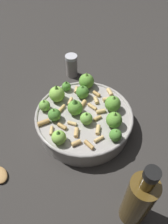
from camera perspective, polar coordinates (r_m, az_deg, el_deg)
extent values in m
plane|color=#2D2B28|center=(0.65, 0.00, -3.91)|extent=(2.40, 2.40, 0.00)
cylinder|color=#9E9993|center=(0.63, 0.00, -2.33)|extent=(0.27, 0.27, 0.06)
torus|color=#9E9993|center=(0.61, 0.00, -0.62)|extent=(0.28, 0.28, 0.01)
sphere|color=#609E38|center=(0.61, 7.68, 2.21)|extent=(0.05, 0.05, 0.05)
cone|color=#75B247|center=(0.60, 7.90, 3.71)|extent=(0.02, 0.02, 0.02)
sphere|color=#4C8933|center=(0.55, 8.41, -6.12)|extent=(0.03, 0.03, 0.03)
cone|color=#609E38|center=(0.54, 8.59, -5.18)|extent=(0.01, 0.01, 0.01)
sphere|color=#4C8933|center=(0.59, -7.93, -0.76)|extent=(0.04, 0.04, 0.04)
cone|color=#75B247|center=(0.58, -8.12, 0.45)|extent=(0.01, 0.01, 0.02)
sphere|color=#8CC64C|center=(0.54, -6.74, -6.75)|extent=(0.04, 0.04, 0.04)
cone|color=#4C8933|center=(0.53, -6.92, -5.56)|extent=(0.02, 0.02, 0.02)
sphere|color=#609E38|center=(0.60, -2.41, 1.15)|extent=(0.04, 0.04, 0.04)
cone|color=#4C8933|center=(0.58, -2.48, 2.73)|extent=(0.02, 0.02, 0.02)
sphere|color=#4C8933|center=(0.65, -0.41, 5.32)|extent=(0.04, 0.04, 0.04)
cone|color=#4C8933|center=(0.63, -0.42, 6.61)|extent=(0.02, 0.02, 0.02)
sphere|color=#75B247|center=(0.58, 0.62, -1.76)|extent=(0.03, 0.03, 0.03)
cone|color=#609E38|center=(0.56, 0.64, -0.59)|extent=(0.01, 0.01, 0.02)
sphere|color=#8CC64C|center=(0.64, -7.25, 4.76)|extent=(0.05, 0.05, 0.05)
cone|color=#75B247|center=(0.62, -7.47, 6.42)|extent=(0.02, 0.02, 0.02)
sphere|color=#609E38|center=(0.58, 8.19, -1.79)|extent=(0.04, 0.04, 0.04)
cone|color=#75B247|center=(0.56, 8.44, -0.29)|extent=(0.02, 0.02, 0.02)
sphere|color=#609E38|center=(0.68, 0.64, 8.21)|extent=(0.05, 0.05, 0.05)
cone|color=#8CC64C|center=(0.66, 0.66, 9.83)|extent=(0.02, 0.02, 0.02)
sphere|color=#4C8933|center=(0.67, -4.73, 6.81)|extent=(0.03, 0.03, 0.03)
cone|color=#4C8933|center=(0.66, -4.82, 7.81)|extent=(0.01, 0.01, 0.01)
sphere|color=#75B247|center=(0.62, -10.49, 1.68)|extent=(0.03, 0.03, 0.03)
cone|color=#75B247|center=(0.61, -10.71, 2.79)|extent=(0.01, 0.01, 0.01)
cylinder|color=tan|center=(0.57, -8.69, -4.93)|extent=(0.03, 0.02, 0.01)
cylinder|color=tan|center=(0.56, -2.05, -5.48)|extent=(0.03, 0.02, 0.01)
cylinder|color=tan|center=(0.62, 2.22, 1.45)|extent=(0.02, 0.03, 0.01)
cylinder|color=tan|center=(0.62, -5.99, 0.92)|extent=(0.03, 0.01, 0.01)
cylinder|color=tan|center=(0.65, 6.34, 3.48)|extent=(0.03, 0.03, 0.01)
cylinder|color=tan|center=(0.58, -5.89, -3.81)|extent=(0.01, 0.03, 0.01)
cylinder|color=tan|center=(0.59, 3.53, -1.71)|extent=(0.02, 0.02, 0.01)
cylinder|color=tan|center=(0.55, 3.98, -7.21)|extent=(0.03, 0.02, 0.01)
cylinder|color=tan|center=(0.66, 3.03, 5.02)|extent=(0.02, 0.03, 0.01)
cylinder|color=tan|center=(0.54, -2.12, -8.25)|extent=(0.03, 0.02, 0.01)
cylinder|color=tan|center=(0.68, -2.09, 5.97)|extent=(0.03, 0.02, 0.01)
cylinder|color=tan|center=(0.54, 1.35, -8.71)|extent=(0.02, 0.03, 0.01)
cylinder|color=tan|center=(0.64, -3.72, 2.86)|extent=(0.03, 0.01, 0.01)
cylinder|color=tan|center=(0.61, 4.49, 0.20)|extent=(0.03, 0.03, 0.01)
cylinder|color=tan|center=(0.58, -3.21, -3.01)|extent=(0.01, 0.03, 0.01)
cylinder|color=tan|center=(0.57, 3.76, -4.75)|extent=(0.03, 0.02, 0.01)
cylinder|color=tan|center=(0.64, 3.26, 3.15)|extent=(0.03, 0.02, 0.01)
cylinder|color=tan|center=(0.67, 6.91, 5.34)|extent=(0.03, 0.03, 0.01)
cylinder|color=tan|center=(0.63, -0.40, 2.07)|extent=(0.03, 0.01, 0.01)
cylinder|color=tan|center=(0.59, -10.75, -2.75)|extent=(0.03, 0.03, 0.01)
cylinder|color=gray|center=(0.81, -3.30, 11.89)|extent=(0.04, 0.04, 0.07)
cylinder|color=silver|center=(0.79, -3.44, 14.38)|extent=(0.04, 0.04, 0.01)
cylinder|color=#4C3814|center=(0.47, 14.07, -22.19)|extent=(0.06, 0.06, 0.16)
cylinder|color=#4C3814|center=(0.39, 16.81, -17.26)|extent=(0.02, 0.02, 0.04)
cylinder|color=black|center=(0.36, 17.71, -15.57)|extent=(0.03, 0.03, 0.02)
ellipsoid|color=#B2844C|center=(0.60, -21.63, -15.34)|extent=(0.06, 0.06, 0.01)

